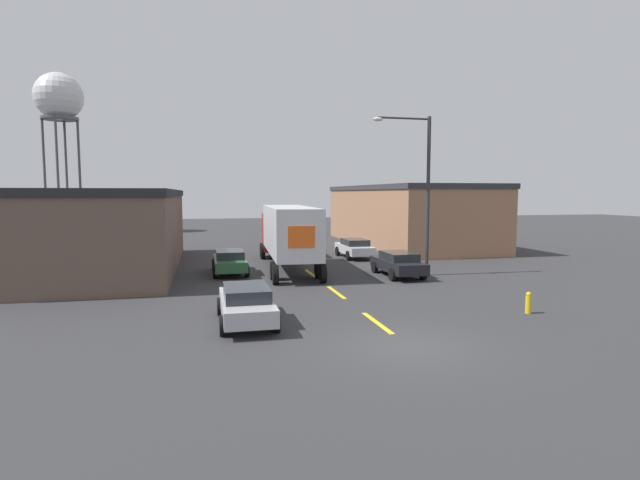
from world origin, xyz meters
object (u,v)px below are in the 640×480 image
object	(u,v)px
water_tower	(59,99)
street_lamp	(421,184)
parked_car_right_far	(355,248)
fire_hydrant	(528,303)
semi_truck	(287,231)
parked_car_left_near	(246,303)
parked_car_left_far	(230,261)
parked_car_right_mid	(398,263)

from	to	relation	value
water_tower	street_lamp	xyz separation A→B (m)	(27.69, -38.01, -10.24)
parked_car_right_far	water_tower	distance (m)	42.37
parked_car_right_far	fire_hydrant	xyz separation A→B (m)	(1.57, -17.51, -0.32)
semi_truck	parked_car_left_near	world-z (taller)	semi_truck
parked_car_right_far	water_tower	size ratio (longest dim) A/B	0.25
parked_car_left_far	fire_hydrant	distance (m)	16.26
parked_car_left_near	parked_car_left_far	distance (m)	11.31
semi_truck	parked_car_left_near	size ratio (longest dim) A/B	2.91
water_tower	street_lamp	size ratio (longest dim) A/B	2.09
parked_car_left_near	parked_car_right_mid	size ratio (longest dim) A/B	1.00
parked_car_right_mid	street_lamp	xyz separation A→B (m)	(1.29, -0.05, 4.41)
semi_truck	parked_car_left_near	xyz separation A→B (m)	(-3.58, -12.80, -1.55)
parked_car_right_mid	parked_car_left_far	xyz separation A→B (m)	(-9.08, 3.01, 0.00)
parked_car_right_mid	parked_car_right_far	distance (m)	8.24
fire_hydrant	semi_truck	bearing A→B (deg)	117.20
semi_truck	parked_car_right_far	world-z (taller)	semi_truck
parked_car_left_near	street_lamp	distance (m)	13.96
parked_car_right_mid	street_lamp	world-z (taller)	street_lamp
parked_car_right_mid	parked_car_right_far	xyz separation A→B (m)	(0.00, 8.24, 0.00)
semi_truck	street_lamp	bearing A→B (deg)	-30.74
parked_car_right_mid	parked_car_right_far	size ratio (longest dim) A/B	1.00
semi_truck	parked_car_right_mid	distance (m)	7.27
street_lamp	fire_hydrant	bearing A→B (deg)	-88.22
semi_truck	fire_hydrant	distance (m)	15.59
parked_car_right_far	street_lamp	size ratio (longest dim) A/B	0.51
semi_truck	parked_car_right_far	distance (m)	6.83
semi_truck	street_lamp	size ratio (longest dim) A/B	1.50
water_tower	street_lamp	bearing A→B (deg)	-53.93
street_lamp	fire_hydrant	world-z (taller)	street_lamp
semi_truck	fire_hydrant	xyz separation A→B (m)	(7.08, -13.77, -1.87)
street_lamp	parked_car_left_near	bearing A→B (deg)	-141.46
parked_car_left_near	parked_car_right_far	xyz separation A→B (m)	(9.08, 16.54, 0.00)
semi_truck	water_tower	bearing A→B (deg)	125.02
water_tower	street_lamp	world-z (taller)	water_tower
water_tower	fire_hydrant	bearing A→B (deg)	-59.36
parked_car_left_far	street_lamp	bearing A→B (deg)	-16.43
parked_car_left_far	semi_truck	bearing A→B (deg)	22.54
parked_car_left_near	fire_hydrant	world-z (taller)	parked_car_left_near
parked_car_left_far	parked_car_left_near	bearing A→B (deg)	-90.00
semi_truck	fire_hydrant	world-z (taller)	semi_truck
semi_truck	parked_car_left_near	distance (m)	13.38
parked_car_right_far	fire_hydrant	distance (m)	17.58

